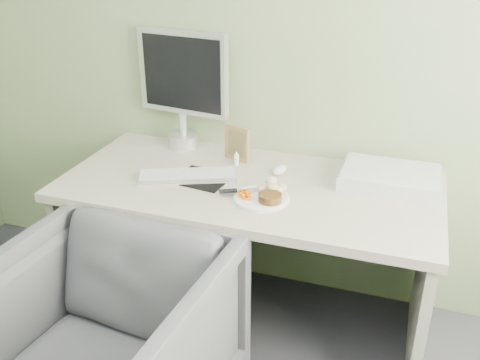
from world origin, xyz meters
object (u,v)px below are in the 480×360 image
(desk, at_px, (248,220))
(desk_chair, at_px, (107,346))
(scanner, at_px, (390,178))
(monitor, at_px, (183,83))
(plate, at_px, (261,198))

(desk, bearing_deg, desk_chair, -112.63)
(scanner, relative_size, monitor, 0.72)
(desk, height_order, desk_chair, desk_chair)
(scanner, xyz_separation_m, desk_chair, (-0.87, -0.88, -0.39))
(desk, xyz_separation_m, plate, (0.10, -0.13, 0.19))
(plate, distance_m, scanner, 0.56)
(monitor, bearing_deg, plate, -32.04)
(desk, xyz_separation_m, scanner, (0.57, 0.17, 0.21))
(plate, relative_size, scanner, 0.55)
(desk, distance_m, scanner, 0.63)
(scanner, bearing_deg, plate, -147.46)
(desk, height_order, plate, plate)
(scanner, height_order, monitor, monitor)
(plate, relative_size, desk_chair, 0.28)
(monitor, xyz_separation_m, desk_chair, (0.13, -1.03, -0.68))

